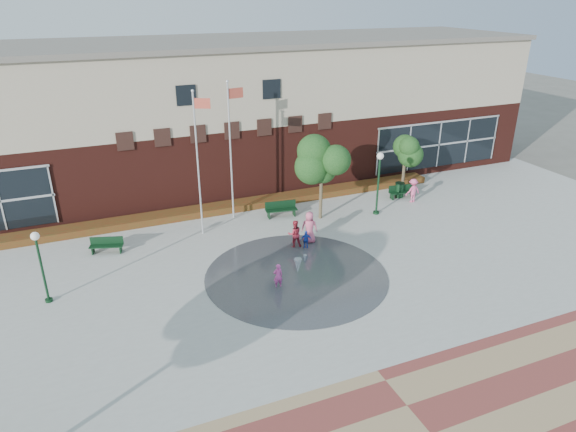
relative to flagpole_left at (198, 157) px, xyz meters
name	(u,v)px	position (x,y,z in m)	size (l,w,h in m)	color
ground	(325,310)	(2.83, -9.05, -4.28)	(120.00, 120.00, 0.00)	#666056
plaza_concrete	(288,266)	(2.83, -5.05, -4.27)	(46.00, 18.00, 0.01)	#A8A8A0
splash_pad	(296,276)	(2.83, -6.05, -4.27)	(8.40, 8.40, 0.01)	#383A3D
library_building	(210,112)	(2.83, 8.43, 0.37)	(44.40, 10.40, 9.20)	#4C1B15
flower_bed	(239,209)	(2.83, 2.55, -4.28)	(26.00, 1.20, 0.40)	maroon
flagpole_left	(198,157)	(0.00, 0.00, 0.00)	(0.83, 0.43, 7.68)	silver
flagpole_right	(231,144)	(2.17, 1.44, 0.08)	(0.95, 0.22, 7.79)	silver
lamp_left	(40,260)	(-7.65, -4.00, -2.26)	(0.34, 0.34, 3.25)	#10331A
lamp_right	(379,177)	(10.00, -1.30, -1.96)	(0.40, 0.40, 3.74)	#10331A
bench_left	(107,248)	(-5.00, -0.35, -4.01)	(1.68, 0.91, 0.81)	#10331A
bench_mid	(281,212)	(4.70, 0.45, -3.98)	(1.87, 0.75, 0.92)	#10331A
bench_right	(402,194)	(12.80, 0.22, -4.00)	(1.72, 0.66, 0.84)	#10331A
trash_can	(399,190)	(12.76, 0.45, -3.79)	(0.59, 0.59, 0.97)	#10331A
tree_mid	(322,163)	(6.70, -0.61, -0.95)	(2.71, 2.71, 4.57)	#463A27
tree_small_right	(406,151)	(13.60, 1.35, -1.59)	(2.16, 2.16, 3.68)	#463A27
water_jet_a	(298,273)	(2.97, -5.88, -4.28)	(0.37, 0.37, 0.72)	white
water_jet_b	(305,263)	(3.70, -5.07, -4.28)	(0.17, 0.17, 0.39)	white
child_splash	(278,276)	(1.69, -6.65, -3.70)	(0.42, 0.28, 1.16)	#E549AB
adult_red	(295,234)	(3.91, -3.33, -3.54)	(0.71, 0.55, 1.47)	#B32A3B
adult_pink	(309,227)	(4.81, -3.16, -3.43)	(0.83, 0.54, 1.70)	#DC5C7D
child_blue	(306,240)	(4.37, -3.74, -3.78)	(0.58, 0.24, 0.99)	blue
person_bench	(413,191)	(13.04, -0.54, -3.52)	(0.98, 0.56, 1.51)	#E9598E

